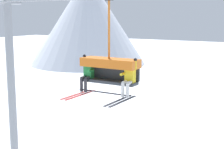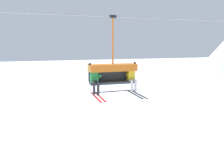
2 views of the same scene
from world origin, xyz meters
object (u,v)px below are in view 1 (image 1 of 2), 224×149
Objects in this scene: skier_green at (87,73)px; skier_yellow at (129,78)px; lift_tower_near at (12,96)px; chairlift_chair at (110,66)px.

skier_yellow is at bearing 0.00° from skier_green.
lift_tower_near is 5.44× the size of skier_green.
chairlift_chair reaches higher than skier_green.
lift_tower_near is 5.21m from skier_green.
skier_green and skier_yellow have the same top height.
lift_tower_near reaches higher than skier_green.
skier_green is at bearing 180.00° from skier_yellow.
skier_yellow is (0.84, -0.21, -0.29)m from chairlift_chair.
chairlift_chair is 0.91m from skier_green.
skier_green is (4.87, -0.92, 1.60)m from lift_tower_near.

